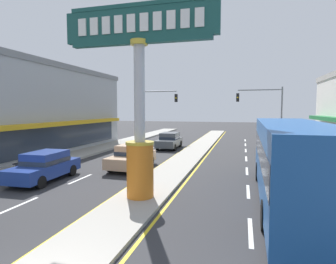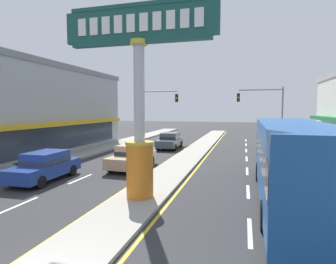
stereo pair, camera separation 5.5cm
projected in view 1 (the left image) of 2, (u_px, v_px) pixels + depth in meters
name	position (u px, v px, depth m)	size (l,w,h in m)	color
median_strip	(190.00, 155.00, 22.44)	(2.19, 52.00, 0.14)	#A39E93
sidewalk_left	(78.00, 154.00, 22.85)	(2.51, 60.00, 0.18)	#9E9B93
sidewalk_right	(319.00, 166.00, 18.19)	(2.51, 60.00, 0.18)	#9E9B93
lane_markings	(187.00, 159.00, 21.15)	(8.93, 52.00, 0.01)	silver
district_sign	(139.00, 100.00, 11.31)	(6.43, 1.18, 7.84)	orange
storefront_left	(26.00, 109.00, 24.49)	(9.52, 19.26, 7.54)	#999EA3
traffic_light_left_side	(153.00, 105.00, 33.16)	(4.86, 0.46, 6.20)	slate
traffic_light_right_side	(265.00, 105.00, 30.22)	(4.86, 0.46, 6.20)	slate
sedan_near_right_lane	(169.00, 140.00, 26.87)	(1.90, 4.33, 1.53)	#4C5156
bus_far_right_lane	(293.00, 158.00, 11.05)	(2.71, 11.24, 3.26)	#1E5199
sedan_near_left_lane	(45.00, 166.00, 14.76)	(1.95, 4.36, 1.53)	navy
sedan_mid_left_lane	(132.00, 156.00, 17.84)	(1.96, 4.36, 1.53)	tan
street_bench	(27.00, 162.00, 16.72)	(0.48, 1.60, 0.88)	#232328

